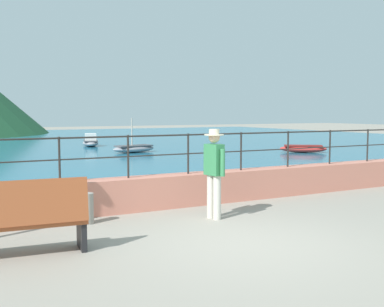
{
  "coord_description": "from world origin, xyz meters",
  "views": [
    {
      "loc": [
        -4.21,
        -6.11,
        2.08
      ],
      "look_at": [
        1.08,
        3.7,
        1.1
      ],
      "focal_mm": 44.5,
      "sensor_mm": 36.0,
      "label": 1
    }
  ],
  "objects_px": {
    "boat_2": "(134,148)",
    "boat_3": "(91,142)",
    "bollard": "(87,208)",
    "boat_0": "(303,149)",
    "bench_main": "(27,218)",
    "person_walking": "(214,169)"
  },
  "relations": [
    {
      "from": "bench_main",
      "to": "person_walking",
      "type": "relative_size",
      "value": 1.0
    },
    {
      "from": "bench_main",
      "to": "bollard",
      "type": "bearing_deg",
      "value": 50.08
    },
    {
      "from": "person_walking",
      "to": "boat_3",
      "type": "xyz_separation_m",
      "value": [
        3.27,
        19.54,
        -0.65
      ]
    },
    {
      "from": "person_walking",
      "to": "boat_0",
      "type": "distance_m",
      "value": 15.34
    },
    {
      "from": "boat_2",
      "to": "boat_3",
      "type": "relative_size",
      "value": 0.99
    },
    {
      "from": "bollard",
      "to": "boat_0",
      "type": "relative_size",
      "value": 0.24
    },
    {
      "from": "bench_main",
      "to": "boat_2",
      "type": "relative_size",
      "value": 0.72
    },
    {
      "from": "bench_main",
      "to": "person_walking",
      "type": "xyz_separation_m",
      "value": [
        3.61,
        0.81,
        0.42
      ]
    },
    {
      "from": "boat_2",
      "to": "boat_3",
      "type": "distance_m",
      "value": 5.28
    },
    {
      "from": "boat_3",
      "to": "person_walking",
      "type": "bearing_deg",
      "value": -99.49
    },
    {
      "from": "person_walking",
      "to": "boat_3",
      "type": "relative_size",
      "value": 0.71
    },
    {
      "from": "bench_main",
      "to": "boat_2",
      "type": "bearing_deg",
      "value": 63.49
    },
    {
      "from": "bollard",
      "to": "person_walking",
      "type": "bearing_deg",
      "value": -18.68
    },
    {
      "from": "bench_main",
      "to": "boat_3",
      "type": "xyz_separation_m",
      "value": [
        6.88,
        20.35,
        -0.23
      ]
    },
    {
      "from": "bench_main",
      "to": "boat_3",
      "type": "bearing_deg",
      "value": 71.32
    },
    {
      "from": "bollard",
      "to": "boat_0",
      "type": "bearing_deg",
      "value": 34.92
    },
    {
      "from": "bollard",
      "to": "boat_2",
      "type": "distance_m",
      "value": 14.88
    },
    {
      "from": "boat_2",
      "to": "person_walking",
      "type": "bearing_deg",
      "value": -105.35
    },
    {
      "from": "bench_main",
      "to": "boat_3",
      "type": "height_order",
      "value": "bench_main"
    },
    {
      "from": "person_walking",
      "to": "boat_0",
      "type": "height_order",
      "value": "person_walking"
    },
    {
      "from": "bench_main",
      "to": "boat_0",
      "type": "xyz_separation_m",
      "value": [
        14.96,
        11.11,
        -0.3
      ]
    },
    {
      "from": "person_walking",
      "to": "boat_0",
      "type": "bearing_deg",
      "value": 42.2
    }
  ]
}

